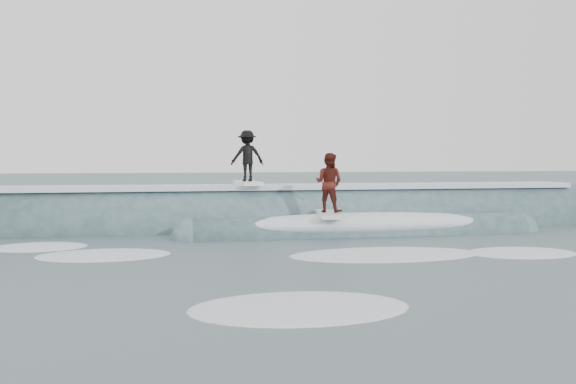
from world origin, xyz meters
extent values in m
plane|color=#394F53|center=(0.00, 0.00, 0.00)|extent=(160.00, 160.00, 0.00)
cylinder|color=#37525D|center=(0.00, 5.40, 0.00)|extent=(18.87, 2.26, 2.26)
sphere|color=#37525D|center=(9.44, 5.40, 0.00)|extent=(2.26, 2.26, 2.26)
cylinder|color=#37525D|center=(1.80, 3.20, 0.00)|extent=(9.00, 1.05, 1.05)
sphere|color=#37525D|center=(-2.70, 3.20, 0.00)|extent=(1.05, 1.05, 1.05)
sphere|color=#37525D|center=(6.30, 3.20, 0.00)|extent=(1.05, 1.05, 1.05)
cube|color=silver|center=(0.00, 5.40, 1.20)|extent=(18.00, 1.30, 0.14)
ellipsoid|color=silver|center=(1.80, 3.20, 0.30)|extent=(7.60, 1.30, 0.60)
cube|color=white|center=(-0.99, 5.40, 1.32)|extent=(0.65, 2.02, 0.10)
imported|color=black|center=(-0.99, 5.40, 2.10)|extent=(1.00, 0.64, 1.46)
cube|color=white|center=(0.84, 3.20, 0.58)|extent=(0.87, 2.06, 0.10)
imported|color=#47130D|center=(0.84, 3.20, 1.40)|extent=(0.95, 0.92, 1.54)
ellipsoid|color=silver|center=(1.17, -0.15, 0.00)|extent=(4.23, 2.88, 0.10)
ellipsoid|color=silver|center=(4.11, -0.50, 0.00)|extent=(2.19, 1.49, 0.10)
ellipsoid|color=silver|center=(-6.22, 2.49, 0.00)|extent=(2.34, 1.59, 0.10)
ellipsoid|color=silver|center=(-1.65, -4.50, 0.00)|extent=(2.61, 1.78, 0.10)
ellipsoid|color=silver|center=(-4.64, 0.93, 0.00)|extent=(2.45, 1.67, 0.10)
cylinder|color=#37525D|center=(8.36, 18.00, 0.00)|extent=(22.00, 0.80, 0.80)
cylinder|color=#37525D|center=(0.64, 22.00, 0.00)|extent=(22.00, 0.60, 0.60)
camera|label=1|loc=(-3.50, -12.90, 2.03)|focal=40.00mm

